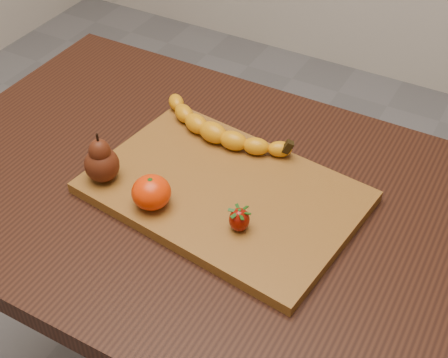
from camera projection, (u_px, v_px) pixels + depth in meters
The scene contains 6 objects.
table at pixel (191, 223), 1.17m from camera, with size 1.00×0.70×0.76m.
cutting_board at pixel (224, 192), 1.07m from camera, with size 0.45×0.30×0.02m, color brown.
banana at pixel (213, 132), 1.15m from camera, with size 0.25×0.06×0.04m, color orange, non-canonical shape.
pear at pixel (101, 157), 1.05m from camera, with size 0.06×0.06×0.09m, color #4E1D0C, non-canonical shape.
mandarin at pixel (151, 192), 1.01m from camera, with size 0.07×0.07×0.06m, color #E93102.
strawberry at pixel (239, 219), 0.98m from camera, with size 0.03×0.03×0.04m, color #7E0C03, non-canonical shape.
Camera 1 is at (0.45, -0.69, 1.49)m, focal length 50.00 mm.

